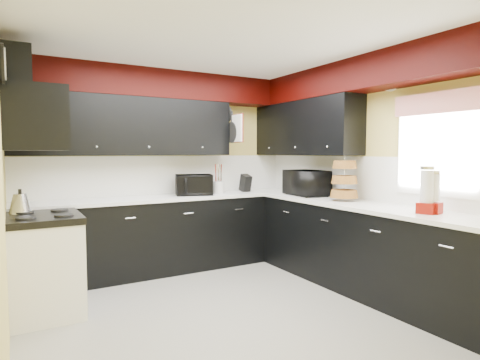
{
  "coord_description": "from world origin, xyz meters",
  "views": [
    {
      "loc": [
        -1.74,
        -3.28,
        1.49
      ],
      "look_at": [
        0.61,
        0.84,
        1.16
      ],
      "focal_mm": 30.0,
      "sensor_mm": 36.0,
      "label": 1
    }
  ],
  "objects_px": {
    "utensil_crock": "(219,188)",
    "knife_block": "(245,183)",
    "toaster_oven": "(194,185)",
    "microwave": "(307,183)",
    "kettle": "(20,203)"
  },
  "relations": [
    {
      "from": "microwave",
      "to": "kettle",
      "type": "relative_size",
      "value": 2.88
    },
    {
      "from": "microwave",
      "to": "toaster_oven",
      "type": "bearing_deg",
      "value": 65.02
    },
    {
      "from": "toaster_oven",
      "to": "microwave",
      "type": "height_order",
      "value": "microwave"
    },
    {
      "from": "microwave",
      "to": "utensil_crock",
      "type": "bearing_deg",
      "value": 56.48
    },
    {
      "from": "toaster_oven",
      "to": "kettle",
      "type": "distance_m",
      "value": 2.02
    },
    {
      "from": "toaster_oven",
      "to": "kettle",
      "type": "height_order",
      "value": "toaster_oven"
    },
    {
      "from": "toaster_oven",
      "to": "kettle",
      "type": "xyz_separation_m",
      "value": [
        -1.96,
        -0.48,
        -0.06
      ]
    },
    {
      "from": "toaster_oven",
      "to": "kettle",
      "type": "bearing_deg",
      "value": -149.89
    },
    {
      "from": "utensil_crock",
      "to": "knife_block",
      "type": "distance_m",
      "value": 0.45
    },
    {
      "from": "toaster_oven",
      "to": "utensil_crock",
      "type": "height_order",
      "value": "toaster_oven"
    },
    {
      "from": "utensil_crock",
      "to": "knife_block",
      "type": "bearing_deg",
      "value": 7.12
    },
    {
      "from": "toaster_oven",
      "to": "microwave",
      "type": "relative_size",
      "value": 0.79
    },
    {
      "from": "toaster_oven",
      "to": "utensil_crock",
      "type": "xyz_separation_m",
      "value": [
        0.35,
        -0.01,
        -0.05
      ]
    },
    {
      "from": "toaster_oven",
      "to": "microwave",
      "type": "bearing_deg",
      "value": -14.6
    },
    {
      "from": "knife_block",
      "to": "microwave",
      "type": "bearing_deg",
      "value": -61.17
    }
  ]
}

